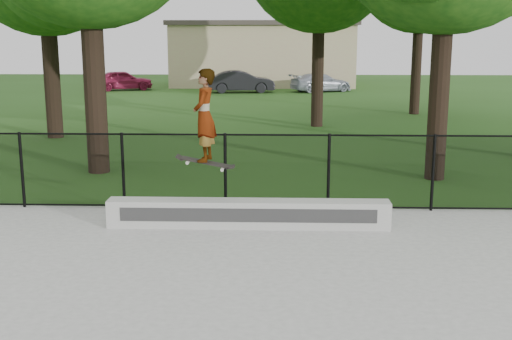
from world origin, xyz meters
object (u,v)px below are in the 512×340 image
object	(u,v)px
car_c	(321,83)
skater_airborne	(205,117)
grind_ledge	(248,214)
car_b	(241,82)
car_a	(123,80)

from	to	relation	value
car_c	skater_airborne	xyz separation A→B (m)	(-3.90, -28.43, 1.47)
grind_ledge	car_b	size ratio (longest dim) A/B	1.39
skater_airborne	car_c	bearing A→B (deg)	82.20
car_b	skater_airborne	xyz separation A→B (m)	(0.93, -27.66, 1.36)
car_a	car_b	xyz separation A→B (m)	(7.47, -1.39, 0.03)
grind_ledge	car_a	world-z (taller)	car_a
car_a	car_c	size ratio (longest dim) A/B	1.04
grind_ledge	car_c	bearing A→B (deg)	83.66
skater_airborne	car_a	bearing A→B (deg)	106.13
car_c	grind_ledge	bearing A→B (deg)	149.79
car_a	grind_ledge	bearing A→B (deg)	177.63
car_a	car_b	distance (m)	7.59
grind_ledge	car_b	xyz separation A→B (m)	(-1.68, 27.61, 0.35)
grind_ledge	car_c	xyz separation A→B (m)	(3.15, 28.39, 0.25)
car_b	car_c	size ratio (longest dim) A/B	1.03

